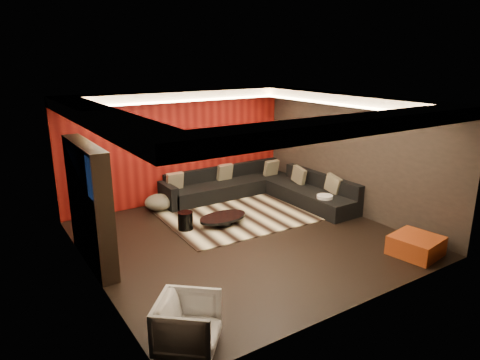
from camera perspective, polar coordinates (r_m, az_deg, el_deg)
floor at (r=8.89m, az=0.49°, el=-7.79°), size 6.00×6.00×0.02m
ceiling at (r=8.16m, az=0.54°, el=10.63°), size 6.00×6.00×0.02m
wall_back at (r=10.98m, az=-8.22°, el=4.46°), size 6.00×0.02×2.80m
wall_left at (r=7.27m, az=-19.71°, el=-2.43°), size 0.02×6.00×2.80m
wall_right at (r=10.34m, az=14.59°, el=3.37°), size 0.02×6.00×2.80m
red_feature_wall at (r=10.94m, az=-8.13°, el=4.43°), size 5.98×0.05×2.78m
soffit_back at (r=10.51m, az=-7.78°, el=11.08°), size 6.00×0.60×0.22m
soffit_front at (r=6.12m, az=14.75°, el=7.11°), size 6.00×0.60×0.22m
soffit_left at (r=7.06m, az=-18.25°, el=7.97°), size 0.60×4.80×0.22m
soffit_right at (r=9.91m, az=13.88°, el=10.46°), size 0.60×4.80×0.22m
cove_back at (r=10.22m, az=-6.92°, el=10.46°), size 4.80×0.08×0.04m
cove_front at (r=6.37m, az=12.44°, el=6.77°), size 4.80×0.08×0.04m
cove_left at (r=7.16m, az=-15.55°, el=7.57°), size 0.08×4.80×0.04m
cove_right at (r=9.68m, az=12.44°, el=9.88°), size 0.08×4.80×0.04m
tv_surround at (r=7.95m, az=-19.43°, el=-3.11°), size 0.30×2.00×2.20m
tv_screen at (r=7.88m, az=-18.55°, el=-0.51°), size 0.04×1.30×0.80m
tv_shelf at (r=8.12m, az=-18.08°, el=-5.59°), size 0.04×1.60×0.04m
rug at (r=10.40m, az=0.70°, el=-4.01°), size 4.10×3.13×0.02m
coffee_table at (r=9.49m, az=-2.29°, el=-5.38°), size 1.24×1.24×0.19m
drum_stool at (r=9.26m, az=-7.29°, el=-5.40°), size 0.34×0.34×0.39m
striped_pouf at (r=10.52m, az=-10.77°, el=-2.93°), size 0.89×0.89×0.37m
white_side_table at (r=10.27m, az=11.18°, el=-3.26°), size 0.41×0.41×0.47m
orange_ottoman at (r=8.76m, az=22.41°, el=-8.08°), size 0.94×0.94×0.36m
armchair at (r=5.72m, az=-6.97°, el=-18.57°), size 1.08×1.08×0.70m
sectional_sofa at (r=11.15m, az=2.64°, el=-1.24°), size 3.65×3.50×0.75m
throw_pillows at (r=11.08m, az=2.73°, el=0.57°), size 3.36×2.75×0.50m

